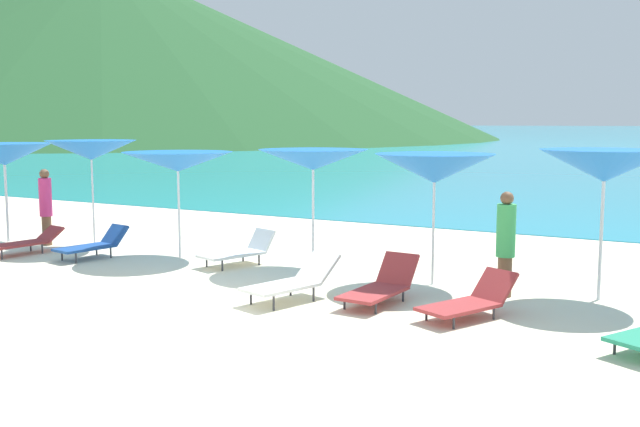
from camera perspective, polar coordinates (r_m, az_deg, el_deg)
name	(u,v)px	position (r m, az deg, el deg)	size (l,w,h in m)	color
ground_plane	(433,231)	(20.23, 8.69, -1.32)	(50.00, 100.00, 0.30)	beige
headland_hill	(104,49)	(134.05, -16.32, 12.05)	(132.55, 132.55, 29.95)	#235128
umbrella_0	(4,154)	(18.60, -23.13, 4.20)	(2.20, 2.20, 2.28)	silver
umbrella_1	(91,150)	(17.05, -17.20, 4.67)	(2.02, 2.02, 2.37)	silver
umbrella_2	(178,162)	(15.32, -10.88, 3.93)	(2.46, 2.46, 2.17)	silver
umbrella_3	(313,160)	(13.94, -0.54, 4.15)	(2.26, 2.26, 2.27)	silver
umbrella_4	(435,169)	(12.68, 8.80, 3.44)	(2.04, 2.04, 2.25)	silver
umbrella_5	(605,166)	(12.21, 21.05, 3.43)	(2.13, 2.13, 2.36)	silver
lounge_chair_0	(24,242)	(16.83, -21.82, -2.05)	(0.80, 1.73, 0.52)	#A53333
lounge_chair_1	(293,280)	(11.61, -2.11, -5.17)	(1.04, 1.74, 0.68)	white
lounge_chair_3	(470,301)	(10.83, 11.44, -6.58)	(1.17, 1.65, 0.62)	#A53333
lounge_chair_4	(239,251)	(14.53, -6.23, -2.86)	(1.05, 1.61, 0.65)	white
lounge_chair_5	(93,244)	(15.86, -17.05, -2.27)	(0.84, 1.56, 0.63)	#1E478C
lounge_chair_6	(381,286)	(11.52, 4.71, -5.55)	(0.70, 1.69, 0.67)	#A53333
beachgoer_0	(46,204)	(17.79, -20.35, 0.67)	(0.28, 0.28, 1.73)	brown
beachgoer_1	(506,241)	(12.13, 14.10, -2.06)	(0.30, 0.30, 1.69)	brown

